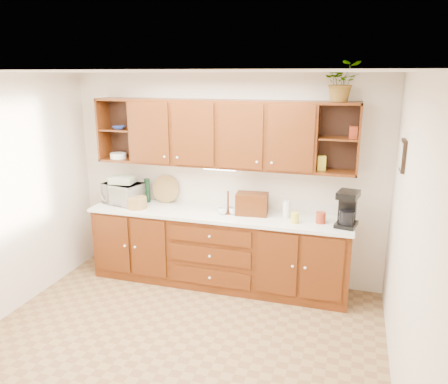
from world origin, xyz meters
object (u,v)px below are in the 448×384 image
Objects in this scene: potted_plant at (342,82)px; bread_box at (252,204)px; microwave at (123,193)px; coffee_maker at (347,209)px.

bread_box is at bearing -178.98° from potted_plant.
potted_plant is (2.67, 0.05, 1.43)m from microwave.
microwave reaches higher than bread_box.
bread_box is 0.88× the size of potted_plant.
coffee_maker is at bearing -35.01° from potted_plant.
coffee_maker is at bearing 12.06° from microwave.
bread_box is 1.11m from coffee_maker.
bread_box is 0.93× the size of coffee_maker.
potted_plant reaches higher than bread_box.
microwave is at bearing 175.70° from bread_box.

